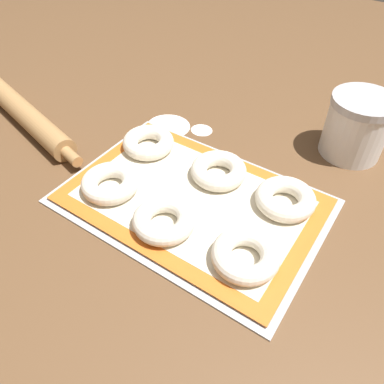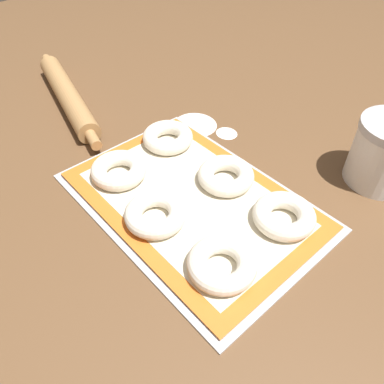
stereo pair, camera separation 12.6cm
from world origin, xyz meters
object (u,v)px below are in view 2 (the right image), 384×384
object	(u,v)px
bagel_back_center	(226,175)
bagel_back_right	(284,216)
baking_tray	(192,201)
bagel_front_left	(119,170)
bagel_front_right	(222,264)
bagel_back_left	(168,137)
bagel_front_center	(156,214)
rolling_pin	(67,95)

from	to	relation	value
bagel_back_center	bagel_back_right	xyz separation A→B (m)	(0.14, 0.00, 0.00)
baking_tray	bagel_front_left	world-z (taller)	bagel_front_left
baking_tray	bagel_front_right	bearing A→B (deg)	-25.41
bagel_back_left	bagel_back_right	size ratio (longest dim) A/B	1.00
bagel_front_left	baking_tray	bearing A→B (deg)	25.16
bagel_back_right	bagel_back_center	bearing A→B (deg)	-179.76
bagel_front_center	rolling_pin	xyz separation A→B (m)	(-0.48, 0.08, -0.00)
bagel_front_left	rolling_pin	distance (m)	0.34
bagel_front_left	bagel_back_center	size ratio (longest dim) A/B	1.00
baking_tray	bagel_back_center	distance (m)	0.08
bagel_back_left	rolling_pin	xyz separation A→B (m)	(-0.32, -0.08, -0.00)
baking_tray	bagel_back_center	bearing A→B (deg)	83.50
bagel_front_left	bagel_front_right	distance (m)	0.30
bagel_front_right	bagel_front_left	bearing A→B (deg)	179.13
rolling_pin	bagel_back_left	bearing A→B (deg)	13.66
bagel_back_left	bagel_front_center	bearing A→B (deg)	-44.27
bagel_front_center	bagel_back_center	world-z (taller)	same
bagel_front_right	bagel_back_right	xyz separation A→B (m)	(0.00, 0.15, 0.00)
bagel_back_right	rolling_pin	bearing A→B (deg)	-172.56
bagel_back_left	bagel_back_center	size ratio (longest dim) A/B	1.00
bagel_front_center	bagel_back_right	world-z (taller)	same
bagel_front_center	bagel_back_right	bearing A→B (deg)	47.35
bagel_front_center	bagel_back_left	xyz separation A→B (m)	(-0.16, 0.16, 0.00)
baking_tray	rolling_pin	world-z (taller)	rolling_pin
bagel_front_center	bagel_back_right	distance (m)	0.23
bagel_front_center	bagel_front_right	bearing A→B (deg)	4.82
baking_tray	bagel_front_left	bearing A→B (deg)	-154.84
bagel_back_center	baking_tray	bearing A→B (deg)	-96.50
baking_tray	bagel_front_center	xyz separation A→B (m)	(-0.00, -0.09, 0.02)
bagel_back_right	rolling_pin	xyz separation A→B (m)	(-0.63, -0.08, -0.00)
bagel_front_left	bagel_back_right	distance (m)	0.33
bagel_front_right	bagel_back_right	distance (m)	0.15
bagel_front_right	rolling_pin	world-z (taller)	rolling_pin
bagel_front_left	rolling_pin	size ratio (longest dim) A/B	0.23
bagel_front_center	bagel_front_left	bearing A→B (deg)	173.07
baking_tray	bagel_back_right	xyz separation A→B (m)	(0.15, 0.08, 0.02)
baking_tray	rolling_pin	distance (m)	0.48
bagel_front_left	bagel_back_right	bearing A→B (deg)	26.70
bagel_back_right	baking_tray	bearing A→B (deg)	-151.88
bagel_back_center	rolling_pin	distance (m)	0.50
bagel_front_right	rolling_pin	distance (m)	0.64
bagel_front_left	rolling_pin	xyz separation A→B (m)	(-0.34, 0.07, -0.00)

